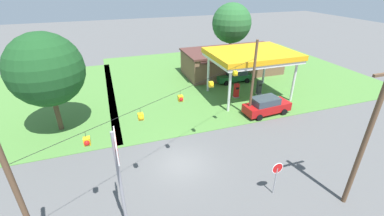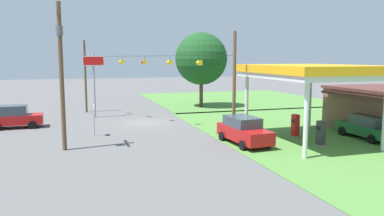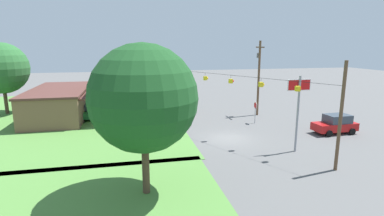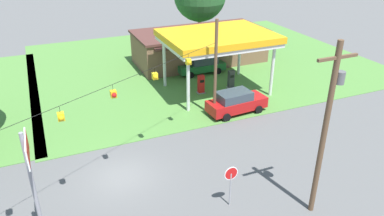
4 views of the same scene
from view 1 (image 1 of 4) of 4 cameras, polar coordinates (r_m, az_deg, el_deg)
name	(u,v)px [view 1 (image 1 of 4)]	position (r m, az deg, el deg)	size (l,w,h in m)	color
ground_plane	(182,164)	(20.17, -2.26, -12.32)	(160.00, 160.00, 0.00)	#565656
grass_verge_station_corner	(232,73)	(39.20, 8.84, 7.70)	(36.00, 28.00, 0.04)	#4C7F38
grass_verge_opposite_corner	(3,106)	(35.49, -36.49, 0.37)	(24.00, 24.00, 0.04)	#4C7F38
gas_station_canopy	(251,56)	(30.15, 13.08, 11.25)	(9.38, 7.16, 5.44)	silver
gas_station_store	(232,61)	(38.61, 8.96, 10.19)	(14.24, 7.07, 3.59)	brown
fuel_pump_near	(236,91)	(30.74, 9.83, 3.72)	(0.71, 0.56, 1.73)	gray
fuel_pump_far	(259,88)	(32.26, 14.68, 4.35)	(0.71, 0.56, 1.73)	gray
car_at_pumps_front	(266,106)	(27.56, 16.18, 0.51)	(5.05, 2.37, 1.90)	#AD1414
car_at_pumps_rear	(235,75)	(35.54, 9.45, 7.16)	(4.92, 2.14, 1.79)	#1E602D
stop_sign_roadside	(277,172)	(17.55, 18.33, -13.30)	(0.80, 0.08, 2.50)	#99999E
stop_sign_overhead	(118,165)	(13.55, -16.05, -12.00)	(0.22, 2.06, 6.42)	gray
utility_pole_main	(369,131)	(17.16, 34.74, -4.24)	(2.20, 0.44, 9.39)	brown
signal_span_gantry	(181,114)	(17.72, -2.49, -1.37)	(17.71, 10.24, 7.84)	brown
tree_behind_station	(232,23)	(45.48, 8.79, 18.11)	(6.53, 6.53, 9.24)	#4C3828
tree_west_verge	(46,70)	(25.03, -29.73, 7.37)	(6.29, 6.29, 9.00)	#4C3828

